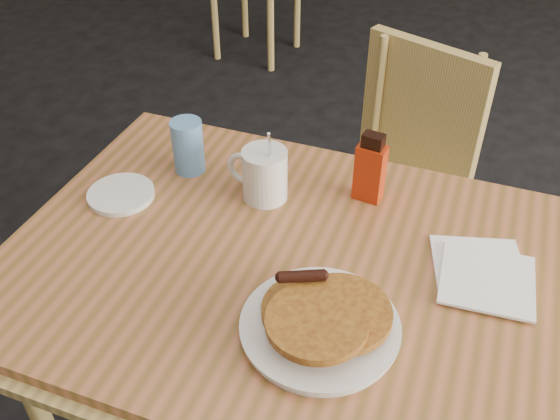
% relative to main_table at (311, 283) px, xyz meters
% --- Properties ---
extents(main_table, '(1.24, 0.90, 0.75)m').
position_rel_main_table_xyz_m(main_table, '(0.00, 0.00, 0.00)').
color(main_table, '#A35C39').
rests_on(main_table, floor).
extents(chair_main_far, '(0.46, 0.47, 0.84)m').
position_rel_main_table_xyz_m(chair_main_far, '(-0.01, 0.75, -0.21)').
color(chair_main_far, tan).
rests_on(chair_main_far, floor).
extents(pancake_plate, '(0.26, 0.26, 0.08)m').
position_rel_main_table_xyz_m(pancake_plate, '(0.07, -0.13, 0.07)').
color(pancake_plate, silver).
rests_on(pancake_plate, main_table).
extents(coffee_mug, '(0.13, 0.09, 0.17)m').
position_rel_main_table_xyz_m(coffee_mug, '(-0.17, 0.15, 0.10)').
color(coffee_mug, silver).
rests_on(coffee_mug, main_table).
extents(syrup_bottle, '(0.06, 0.04, 0.15)m').
position_rel_main_table_xyz_m(syrup_bottle, '(0.02, 0.24, 0.11)').
color(syrup_bottle, maroon).
rests_on(syrup_bottle, main_table).
extents(napkin_stack, '(0.22, 0.23, 0.01)m').
position_rel_main_table_xyz_m(napkin_stack, '(0.29, 0.11, 0.05)').
color(napkin_stack, white).
rests_on(napkin_stack, main_table).
extents(blue_tumbler, '(0.07, 0.07, 0.12)m').
position_rel_main_table_xyz_m(blue_tumbler, '(-0.36, 0.17, 0.10)').
color(blue_tumbler, '#5085BD').
rests_on(blue_tumbler, main_table).
extents(side_saucer, '(0.17, 0.17, 0.01)m').
position_rel_main_table_xyz_m(side_saucer, '(-0.44, 0.02, 0.05)').
color(side_saucer, silver).
rests_on(side_saucer, main_table).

